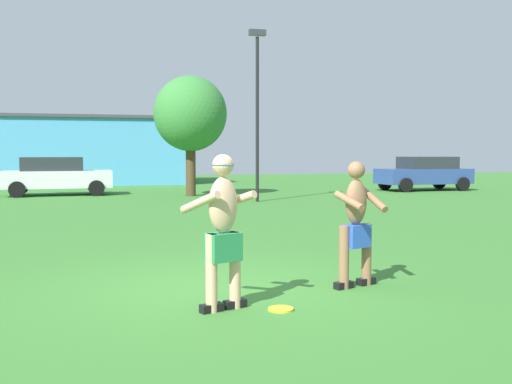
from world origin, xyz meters
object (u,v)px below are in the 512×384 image
object	(u,v)px
tree_right_field	(190,114)
car_blue_near_post	(424,173)
frisbee	(281,309)
lamp_post	(257,98)
player_in_blue	(356,222)
player_with_cap	(223,224)
car_white_mid_lot	(56,175)

from	to	relation	value
tree_right_field	car_blue_near_post	bearing A→B (deg)	4.84
frisbee	lamp_post	bearing A→B (deg)	76.82
player_in_blue	player_with_cap	bearing A→B (deg)	-159.86
car_blue_near_post	tree_right_field	xyz separation A→B (m)	(-11.11, -0.94, 2.48)
car_blue_near_post	tree_right_field	bearing A→B (deg)	-175.16
car_blue_near_post	lamp_post	distance (m)	10.55
player_in_blue	tree_right_field	xyz separation A→B (m)	(0.14, 16.82, 2.46)
car_blue_near_post	player_in_blue	bearing A→B (deg)	-122.36
player_with_cap	tree_right_field	world-z (taller)	tree_right_field
player_with_cap	car_blue_near_post	distance (m)	22.65
tree_right_field	frisbee	bearing A→B (deg)	-94.56
frisbee	player_in_blue	bearing A→B (deg)	34.32
frisbee	car_blue_near_post	distance (m)	22.46
player_in_blue	frisbee	world-z (taller)	player_in_blue
lamp_post	tree_right_field	world-z (taller)	lamp_post
lamp_post	car_blue_near_post	bearing A→B (deg)	25.25
frisbee	car_blue_near_post	bearing A→B (deg)	56.09
frisbee	player_with_cap	bearing A→B (deg)	164.07
car_white_mid_lot	tree_right_field	world-z (taller)	tree_right_field
player_with_cap	player_in_blue	bearing A→B (deg)	20.14
player_in_blue	lamp_post	world-z (taller)	lamp_post
car_blue_near_post	player_with_cap	bearing A→B (deg)	-125.45
player_in_blue	car_blue_near_post	world-z (taller)	player_in_blue
player_in_blue	tree_right_field	world-z (taller)	tree_right_field
player_in_blue	car_blue_near_post	distance (m)	21.03
car_blue_near_post	lamp_post	xyz separation A→B (m)	(-9.18, -4.33, 2.88)
frisbee	tree_right_field	size ratio (longest dim) A/B	0.06
lamp_post	player_in_blue	bearing A→B (deg)	-98.80
lamp_post	car_white_mid_lot	bearing A→B (deg)	145.02
car_blue_near_post	car_white_mid_lot	distance (m)	16.48
car_blue_near_post	lamp_post	bearing A→B (deg)	-154.75
player_in_blue	tree_right_field	bearing A→B (deg)	89.51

